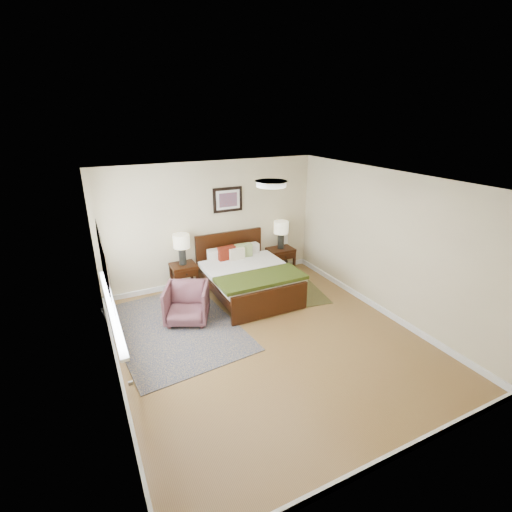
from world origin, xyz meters
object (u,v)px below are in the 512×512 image
lamp_left (182,244)px  lamp_right (281,230)px  armchair (187,304)px  bed (247,273)px  nightstand_right (281,258)px  rug_persian (175,327)px  nightstand_left (184,270)px

lamp_left → lamp_right: (2.20, 0.00, -0.02)m
lamp_right → armchair: size_ratio=0.85×
bed → lamp_left: (-1.06, 0.71, 0.52)m
nightstand_right → rug_persian: nightstand_right is taller
armchair → nightstand_left: bearing=101.2°
armchair → rug_persian: bearing=-128.4°
rug_persian → nightstand_right: bearing=19.1°
lamp_left → lamp_right: 2.20m
nightstand_right → rug_persian: bearing=-155.3°
nightstand_right → lamp_left: size_ratio=0.92×
rug_persian → nightstand_left: bearing=61.3°
bed → nightstand_left: 1.26m
nightstand_left → lamp_right: bearing=0.5°
lamp_left → armchair: 1.35m
bed → lamp_left: 1.38m
lamp_right → nightstand_left: bearing=-179.5°
nightstand_left → rug_persian: 1.43m
lamp_left → armchair: (-0.27, -1.14, -0.67)m
lamp_left → lamp_right: bearing=0.0°
nightstand_right → lamp_right: size_ratio=0.92×
armchair → bed: bearing=42.9°
nightstand_left → armchair: size_ratio=0.80×
nightstand_right → bed: bearing=-148.7°
lamp_right → armchair: (-2.47, -1.14, -0.65)m
lamp_left → rug_persian: 1.70m
nightstand_left → lamp_right: lamp_right is taller
lamp_right → armchair: bearing=-155.3°
lamp_left → rug_persian: (-0.53, -1.27, -0.99)m
lamp_left → armchair: size_ratio=0.85×
bed → lamp_left: lamp_left is taller
nightstand_right → lamp_left: bearing=179.7°
bed → nightstand_left: size_ratio=3.32×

